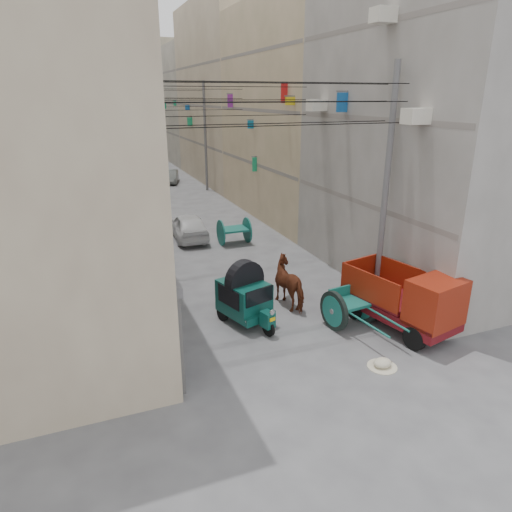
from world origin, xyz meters
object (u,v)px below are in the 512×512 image
feed_sack (382,363)px  horse (292,283)px  distant_car_green (126,162)px  distant_car_grey (171,177)px  second_cart (234,231)px  tonga_cart (349,306)px  auto_rickshaw (245,295)px  distant_car_white (188,226)px  mini_truck (411,304)px

feed_sack → horse: (-0.60, 4.48, 0.70)m
feed_sack → distant_car_green: (-2.34, 39.32, 0.54)m
distant_car_grey → distant_car_green: distant_car_green is taller
horse → distant_car_green: 34.88m
second_cart → distant_car_grey: 17.80m
second_cart → distant_car_grey: size_ratio=0.45×
tonga_cart → distant_car_green: size_ratio=0.63×
auto_rickshaw → distant_car_white: bearing=69.8°
second_cart → distant_car_white: distant_car_white is taller
tonga_cart → distant_car_green: bearing=87.5°
tonga_cart → mini_truck: mini_truck is taller
auto_rickshaw → distant_car_grey: bearing=66.3°
distant_car_green → second_cart: bearing=87.1°
mini_truck → horse: mini_truck is taller
tonga_cart → second_cart: size_ratio=2.02×
auto_rickshaw → distant_car_white: (0.44, 9.70, -0.29)m
feed_sack → auto_rickshaw: bearing=124.1°
distant_car_white → distant_car_grey: bearing=-96.4°
mini_truck → distant_car_green: (-4.25, 37.98, -0.30)m
second_cart → auto_rickshaw: bearing=-106.7°
tonga_cart → distant_car_green: (-2.76, 36.92, 0.01)m
feed_sack → horse: size_ratio=0.26×
distant_car_white → distant_car_green: (-0.21, 25.82, 0.01)m
mini_truck → distant_car_green: size_ratio=0.83×
tonga_cart → feed_sack: size_ratio=5.82×
mini_truck → distant_car_white: bearing=96.0°
auto_rickshaw → mini_truck: size_ratio=0.62×
tonga_cart → distant_car_white: bearing=96.2°
distant_car_grey → distant_car_white: bearing=-82.4°
auto_rickshaw → tonga_cart: auto_rickshaw is taller
feed_sack → tonga_cart: bearing=79.9°
auto_rickshaw → distant_car_green: auto_rickshaw is taller
second_cart → horse: horse is taller
mini_truck → horse: size_ratio=1.98×
second_cart → tonga_cart: bearing=-86.3°
auto_rickshaw → tonga_cart: bearing=-42.7°
mini_truck → distant_car_green: bearing=84.0°
feed_sack → distant_car_white: distant_car_white is taller
auto_rickshaw → mini_truck: mini_truck is taller
horse → distant_car_green: bearing=-95.8°
auto_rickshaw → distant_car_white: auto_rickshaw is taller
second_cart → horse: 7.35m
horse → distant_car_white: (-1.54, 9.03, -0.16)m
tonga_cart → distant_car_white: (-2.56, 11.10, -0.00)m
horse → auto_rickshaw: bearing=10.1°
distant_car_grey → distant_car_green: bearing=120.6°
distant_car_white → mini_truck: bearing=110.3°
auto_rickshaw → tonga_cart: size_ratio=0.81×
mini_truck → distant_car_grey: size_ratio=1.19×
auto_rickshaw → distant_car_white: 9.71m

